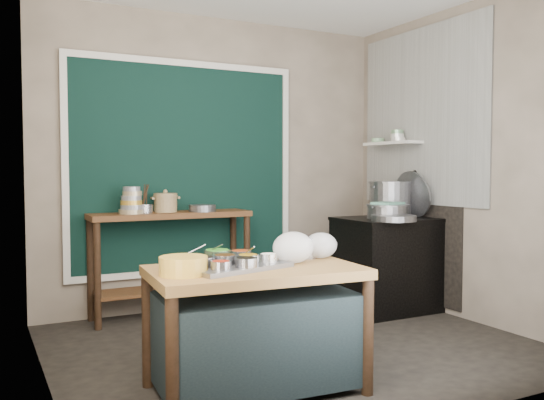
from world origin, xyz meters
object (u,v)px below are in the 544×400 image
back_counter (171,264)px  utensil_cup (146,209)px  prep_table (256,329)px  steamer (388,211)px  condiment_tray (231,265)px  ceramic_crock (165,204)px  stock_pot (390,199)px  saucepan (302,247)px  stove_block (388,265)px  yellow_basin (183,266)px

back_counter → utensil_cup: 0.57m
prep_table → steamer: 2.31m
condiment_tray → ceramic_crock: (0.19, 1.94, 0.26)m
stock_pot → utensil_cup: bearing=165.7°
saucepan → stock_pot: 2.04m
stove_block → utensil_cup: bearing=161.5°
utensil_cup → stock_pot: (2.26, -0.58, 0.06)m
utensil_cup → stock_pot: 2.33m
utensil_cup → stock_pot: bearing=-14.3°
condiment_tray → utensil_cup: 1.90m
prep_table → back_counter: size_ratio=0.86×
saucepan → condiment_tray: bearing=-154.3°
back_counter → steamer: size_ratio=3.52×
prep_table → yellow_basin: size_ratio=4.65×
prep_table → ceramic_crock: bearing=92.6°
prep_table → steamer: (1.92, 1.15, 0.57)m
stock_pot → yellow_basin: bearing=-151.5°
saucepan → stock_pot: size_ratio=0.58×
yellow_basin → saucepan: bearing=16.1°
utensil_cup → yellow_basin: bearing=-99.3°
prep_table → yellow_basin: bearing=-170.8°
saucepan → ceramic_crock: ceramic_crock is taller
prep_table → condiment_tray: bearing=163.3°
saucepan → utensil_cup: utensil_cup is taller
back_counter → condiment_tray: size_ratio=2.35×
stove_block → stock_pot: bearing=47.4°
stove_block → saucepan: (-1.54, -1.00, 0.39)m
utensil_cup → stock_pot: size_ratio=0.30×
stove_block → stock_pot: stock_pot is taller
yellow_basin → ceramic_crock: 2.11m
stove_block → steamer: size_ratio=2.19×
back_counter → yellow_basin: 2.10m
condiment_tray → yellow_basin: size_ratio=2.29×
prep_table → saucepan: saucepan is taller
prep_table → condiment_tray: (-0.14, 0.05, 0.39)m
back_counter → stove_block: (1.90, -0.73, -0.05)m
prep_table → saucepan: size_ratio=4.92×
back_counter → saucepan: size_ratio=5.71×
stove_block → saucepan: 1.88m
prep_table → ceramic_crock: (0.06, 1.99, 0.65)m
back_counter → stock_pot: stock_pot is taller
stove_block → yellow_basin: bearing=-152.7°
stove_block → yellow_basin: (-2.46, -1.27, 0.38)m
utensil_cup → back_counter: bearing=4.0°
back_counter → utensil_cup: bearing=-176.0°
saucepan → stock_pot: (1.67, 1.14, 0.23)m
prep_table → saucepan: bearing=30.5°
utensil_cup → steamer: utensil_cup is taller
saucepan → stove_block: bearing=42.5°
prep_table → steamer: bearing=35.1°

